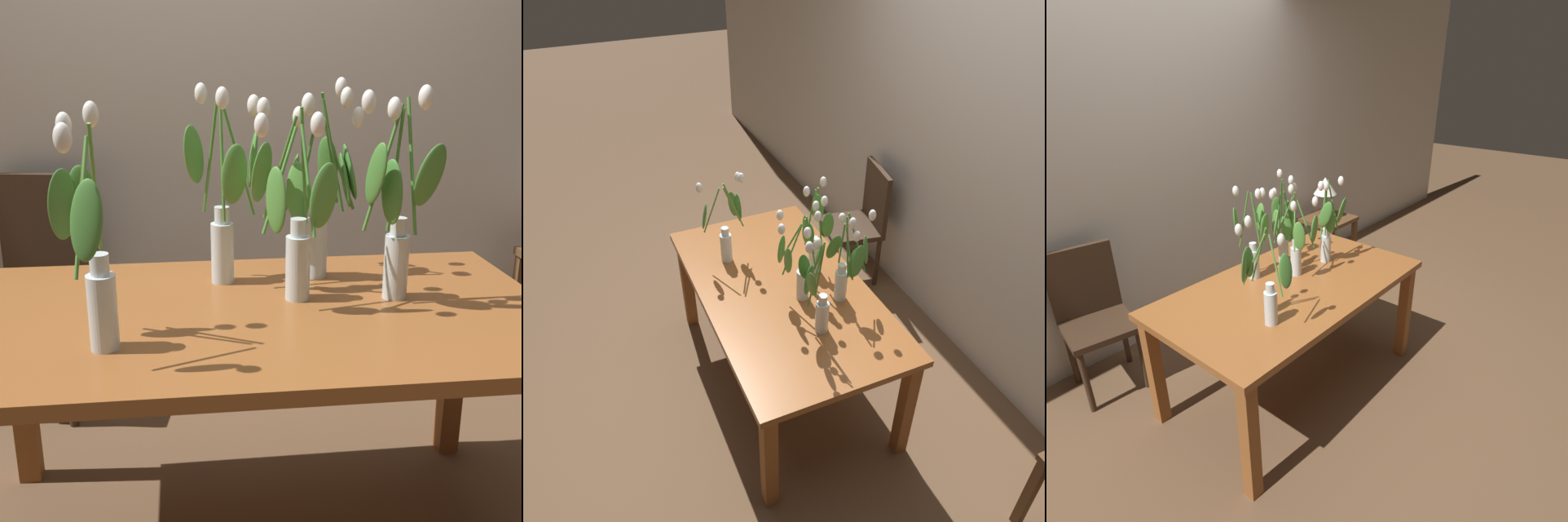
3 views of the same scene
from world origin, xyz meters
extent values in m
plane|color=brown|center=(0.00, 0.00, 0.00)|extent=(18.00, 18.00, 0.00)
cube|color=beige|center=(0.00, 1.26, 1.35)|extent=(9.00, 0.10, 2.70)
cube|color=brown|center=(0.00, 0.00, 0.72)|extent=(1.60, 0.90, 0.04)
cube|color=brown|center=(-0.74, -0.39, 0.35)|extent=(0.07, 0.07, 0.70)
cube|color=brown|center=(0.74, -0.39, 0.35)|extent=(0.07, 0.07, 0.70)
cube|color=brown|center=(-0.74, 0.39, 0.35)|extent=(0.07, 0.07, 0.70)
cube|color=brown|center=(0.74, 0.39, 0.35)|extent=(0.07, 0.07, 0.70)
cylinder|color=silver|center=(-0.38, -0.20, 0.83)|extent=(0.07, 0.07, 0.18)
cylinder|color=silver|center=(-0.38, -0.20, 0.94)|extent=(0.04, 0.04, 0.05)
cylinder|color=silver|center=(-0.38, -0.20, 0.80)|extent=(0.06, 0.06, 0.11)
cylinder|color=#56933D|center=(-0.38, -0.13, 1.10)|extent=(0.02, 0.11, 0.31)
ellipsoid|color=white|center=(-0.39, -0.08, 1.26)|extent=(0.04, 0.04, 0.06)
ellipsoid|color=#427F33|center=(-0.42, -0.10, 1.07)|extent=(0.09, 0.03, 0.18)
cylinder|color=#56933D|center=(-0.42, -0.14, 1.09)|extent=(0.07, 0.11, 0.28)
ellipsoid|color=white|center=(-0.45, -0.08, 1.24)|extent=(0.04, 0.04, 0.06)
ellipsoid|color=#427F33|center=(-0.46, -0.11, 1.07)|extent=(0.08, 0.07, 0.17)
cylinder|color=#56933D|center=(-0.40, -0.26, 1.09)|extent=(0.04, 0.11, 0.28)
ellipsoid|color=white|center=(-0.41, -0.32, 1.24)|extent=(0.04, 0.04, 0.06)
ellipsoid|color=#427F33|center=(-0.38, -0.31, 1.07)|extent=(0.09, 0.07, 0.17)
cylinder|color=silver|center=(-0.08, 0.24, 0.83)|extent=(0.07, 0.07, 0.18)
cylinder|color=silver|center=(-0.08, 0.24, 0.94)|extent=(0.04, 0.04, 0.05)
cylinder|color=silver|center=(-0.08, 0.24, 0.80)|extent=(0.06, 0.06, 0.11)
cylinder|color=#478433|center=(-0.03, 0.24, 1.10)|extent=(0.09, 0.01, 0.31)
ellipsoid|color=white|center=(0.02, 0.23, 1.26)|extent=(0.04, 0.04, 0.06)
ellipsoid|color=#4C8E38|center=(0.02, 0.26, 1.10)|extent=(0.04, 0.08, 0.18)
cylinder|color=#478433|center=(-0.08, 0.20, 1.11)|extent=(0.01, 0.06, 0.34)
ellipsoid|color=white|center=(-0.08, 0.17, 1.28)|extent=(0.04, 0.04, 0.06)
ellipsoid|color=#4C8E38|center=(-0.05, 0.16, 1.08)|extent=(0.09, 0.04, 0.18)
cylinder|color=#478433|center=(-0.11, 0.27, 1.11)|extent=(0.05, 0.06, 0.34)
ellipsoid|color=white|center=(-0.13, 0.30, 1.29)|extent=(0.04, 0.04, 0.06)
ellipsoid|color=#4C8E38|center=(-0.15, 0.29, 1.12)|extent=(0.08, 0.06, 0.18)
cylinder|color=silver|center=(0.12, 0.07, 0.83)|extent=(0.07, 0.07, 0.18)
cylinder|color=silver|center=(0.12, 0.07, 0.94)|extent=(0.04, 0.04, 0.05)
cylinder|color=silver|center=(0.12, 0.07, 0.80)|extent=(0.06, 0.06, 0.11)
cylinder|color=#478433|center=(0.13, 0.00, 1.09)|extent=(0.03, 0.12, 0.27)
ellipsoid|color=white|center=(0.14, -0.06, 1.23)|extent=(0.04, 0.04, 0.06)
ellipsoid|color=#4C8E38|center=(0.16, -0.04, 1.05)|extent=(0.10, 0.03, 0.18)
cylinder|color=#478433|center=(0.07, 0.13, 1.10)|extent=(0.08, 0.10, 0.29)
ellipsoid|color=white|center=(0.04, 0.17, 1.25)|extent=(0.04, 0.04, 0.06)
ellipsoid|color=#4C8E38|center=(0.03, 0.14, 1.08)|extent=(0.09, 0.08, 0.17)
cylinder|color=#478433|center=(0.14, 0.10, 1.10)|extent=(0.04, 0.06, 0.32)
ellipsoid|color=white|center=(0.15, 0.13, 1.27)|extent=(0.04, 0.04, 0.06)
ellipsoid|color=#4C8E38|center=(0.13, 0.15, 1.02)|extent=(0.07, 0.08, 0.18)
cylinder|color=#478433|center=(0.06, 0.02, 1.08)|extent=(0.10, 0.09, 0.27)
ellipsoid|color=white|center=(0.01, -0.02, 1.23)|extent=(0.04, 0.04, 0.06)
ellipsoid|color=#4C8E38|center=(0.04, -0.02, 1.04)|extent=(0.06, 0.08, 0.18)
cylinder|color=silver|center=(0.21, 0.26, 0.83)|extent=(0.07, 0.07, 0.18)
cylinder|color=silver|center=(0.21, 0.26, 0.94)|extent=(0.04, 0.04, 0.05)
cylinder|color=silver|center=(0.21, 0.26, 0.80)|extent=(0.06, 0.06, 0.11)
cylinder|color=#3D752D|center=(0.25, 0.25, 1.11)|extent=(0.08, 0.02, 0.33)
ellipsoid|color=white|center=(0.28, 0.25, 1.27)|extent=(0.04, 0.04, 0.06)
ellipsoid|color=#427F33|center=(0.29, 0.28, 1.03)|extent=(0.06, 0.11, 0.18)
cylinder|color=#3D752D|center=(0.17, 0.26, 1.08)|extent=(0.06, 0.02, 0.28)
ellipsoid|color=white|center=(0.15, 0.27, 1.22)|extent=(0.04, 0.04, 0.06)
ellipsoid|color=#427F33|center=(0.13, 0.24, 1.04)|extent=(0.07, 0.10, 0.18)
cylinder|color=#3D752D|center=(0.25, 0.31, 1.12)|extent=(0.08, 0.09, 0.34)
ellipsoid|color=white|center=(0.29, 0.35, 1.30)|extent=(0.04, 0.04, 0.06)
ellipsoid|color=#427F33|center=(0.26, 0.36, 1.07)|extent=(0.08, 0.08, 0.17)
cylinder|color=#3D752D|center=(0.27, 0.26, 1.08)|extent=(0.11, 0.01, 0.26)
ellipsoid|color=white|center=(0.32, 0.25, 1.22)|extent=(0.04, 0.04, 0.06)
ellipsoid|color=#427F33|center=(0.31, 0.28, 1.06)|extent=(0.05, 0.11, 0.18)
cylinder|color=silver|center=(0.39, 0.05, 0.83)|extent=(0.07, 0.07, 0.18)
cylinder|color=silver|center=(0.39, 0.05, 0.94)|extent=(0.04, 0.04, 0.05)
cylinder|color=silver|center=(0.39, 0.05, 0.80)|extent=(0.06, 0.06, 0.11)
cylinder|color=#478433|center=(0.37, 0.03, 1.10)|extent=(0.04, 0.03, 0.32)
ellipsoid|color=white|center=(0.35, 0.03, 1.26)|extent=(0.04, 0.04, 0.06)
ellipsoid|color=#427F33|center=(0.35, -0.01, 1.05)|extent=(0.06, 0.09, 0.18)
cylinder|color=#478433|center=(0.40, 0.00, 1.12)|extent=(0.02, 0.09, 0.35)
ellipsoid|color=white|center=(0.41, -0.04, 1.29)|extent=(0.04, 0.04, 0.06)
ellipsoid|color=#427F33|center=(0.43, -0.04, 1.10)|extent=(0.11, 0.06, 0.18)
cylinder|color=#478433|center=(0.33, 0.03, 1.11)|extent=(0.11, 0.05, 0.33)
ellipsoid|color=white|center=(0.28, 0.01, 1.28)|extent=(0.04, 0.04, 0.06)
ellipsoid|color=#427F33|center=(0.30, -0.01, 1.10)|extent=(0.06, 0.12, 0.18)
cube|color=#382619|center=(-0.78, 0.91, 0.45)|extent=(0.46, 0.46, 0.04)
cylinder|color=#382619|center=(-0.64, 0.71, 0.21)|extent=(0.04, 0.04, 0.43)
cylinder|color=#382619|center=(-0.98, 0.77, 0.21)|extent=(0.04, 0.04, 0.43)
cylinder|color=#382619|center=(-0.58, 1.05, 0.21)|extent=(0.04, 0.04, 0.43)
cylinder|color=#382619|center=(-0.92, 1.11, 0.21)|extent=(0.04, 0.04, 0.43)
cube|color=#382619|center=(-0.75, 1.09, 0.70)|extent=(0.40, 0.11, 0.46)
cube|color=brown|center=(1.34, 0.70, 0.26)|extent=(0.04, 0.04, 0.51)
camera|label=1|loc=(-0.18, -1.63, 1.40)|focal=45.48mm
camera|label=2|loc=(2.12, -0.92, 2.64)|focal=36.48mm
camera|label=3|loc=(-1.70, -1.54, 1.97)|focal=29.92mm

